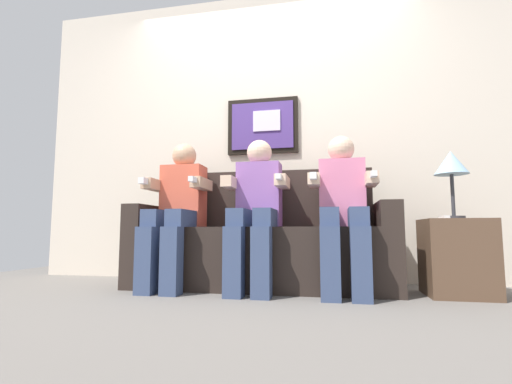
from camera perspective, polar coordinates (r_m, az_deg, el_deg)
name	(u,v)px	position (r m, az deg, el deg)	size (l,w,h in m)	color
ground_plane	(251,295)	(2.56, -0.69, -15.42)	(5.66, 5.66, 0.00)	#66605B
back_wall_assembly	(269,132)	(3.39, 2.07, 9.08)	(4.35, 0.10, 2.60)	beige
couch	(261,246)	(2.85, 0.71, -8.15)	(1.95, 0.58, 0.90)	#2D231E
person_on_left	(177,206)	(2.87, -11.93, -2.14)	(0.46, 0.56, 1.11)	#D8593F
person_in_middle	(256,205)	(2.69, 0.05, -2.02)	(0.46, 0.56, 1.11)	#8C59A5
person_on_right	(343,204)	(2.64, 13.08, -1.78)	(0.46, 0.56, 1.11)	pink
side_table_right	(456,257)	(2.81, 28.22, -8.75)	(0.40, 0.40, 0.50)	brown
table_lamp	(451,166)	(2.85, 27.57, 3.55)	(0.22, 0.22, 0.46)	#333338
spare_remote_on_table	(444,217)	(2.73, 26.73, -3.45)	(0.04, 0.13, 0.02)	white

